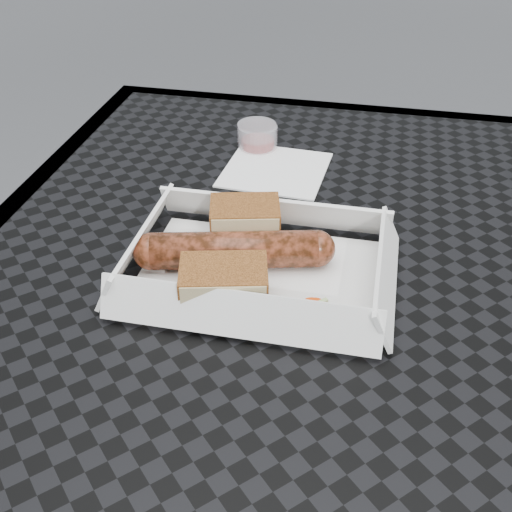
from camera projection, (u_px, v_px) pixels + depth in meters
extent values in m
cube|color=black|center=(358.00, 270.00, 0.63)|extent=(0.80, 0.80, 0.01)
cube|color=black|center=(378.00, 119.00, 0.94)|extent=(0.80, 0.03, 0.03)
cube|color=black|center=(0.00, 231.00, 0.70)|extent=(0.03, 0.80, 0.03)
cylinder|color=black|center=(164.00, 296.00, 1.18)|extent=(0.03, 0.03, 0.73)
cube|color=white|center=(258.00, 274.00, 0.61)|extent=(0.22, 0.15, 0.00)
cylinder|color=brown|center=(234.00, 250.00, 0.61)|extent=(0.16, 0.07, 0.04)
sphere|color=brown|center=(317.00, 249.00, 0.61)|extent=(0.04, 0.04, 0.04)
sphere|color=brown|center=(151.00, 251.00, 0.60)|extent=(0.04, 0.04, 0.04)
cube|color=brown|center=(245.00, 223.00, 0.64)|extent=(0.08, 0.06, 0.04)
cube|color=brown|center=(224.00, 285.00, 0.56)|extent=(0.09, 0.07, 0.04)
cylinder|color=#E34009|center=(309.00, 309.00, 0.56)|extent=(0.02, 0.02, 0.00)
torus|color=white|center=(317.00, 315.00, 0.55)|extent=(0.02, 0.02, 0.00)
cube|color=#B2D17F|center=(321.00, 309.00, 0.56)|extent=(0.02, 0.02, 0.00)
cube|color=white|center=(275.00, 170.00, 0.78)|extent=(0.13, 0.13, 0.00)
cylinder|color=maroon|center=(258.00, 137.00, 0.82)|extent=(0.05, 0.05, 0.03)
cylinder|color=silver|center=(257.00, 135.00, 0.83)|extent=(0.05, 0.05, 0.03)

